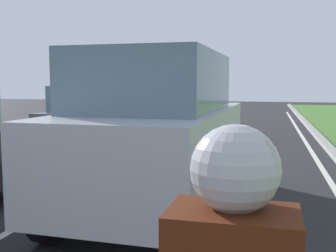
{
  "coord_description": "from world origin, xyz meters",
  "views": [
    {
      "loc": [
        2.42,
        3.15,
        1.87
      ],
      "look_at": [
        0.93,
        9.17,
        1.2
      ],
      "focal_mm": 43.35,
      "sensor_mm": 36.0,
      "label": 1
    }
  ],
  "objects": [
    {
      "name": "car_hatchback_far",
      "position": [
        -2.46,
        13.76,
        0.88
      ],
      "size": [
        1.77,
        3.72,
        1.78
      ],
      "rotation": [
        0.0,
        0.0,
        -0.01
      ],
      "color": "#474C51",
      "rests_on": "ground"
    },
    {
      "name": "car_suv_ahead",
      "position": [
        0.89,
        8.76,
        1.17
      ],
      "size": [
        2.07,
        4.55,
        2.28
      ],
      "rotation": [
        0.0,
        0.0,
        -0.03
      ],
      "color": "#B7BABF",
      "rests_on": "ground"
    },
    {
      "name": "ground_plane",
      "position": [
        0.0,
        14.0,
        0.0
      ],
      "size": [
        60.0,
        60.0,
        0.0
      ],
      "primitive_type": "plane",
      "color": "#262628"
    },
    {
      "name": "lane_line_center",
      "position": [
        -0.7,
        14.0,
        0.0
      ],
      "size": [
        0.12,
        32.0,
        0.01
      ],
      "primitive_type": "cube",
      "color": "silver",
      "rests_on": "ground"
    },
    {
      "name": "lane_line_right_edge",
      "position": [
        3.6,
        14.0,
        0.0
      ],
      "size": [
        0.12,
        32.0,
        0.01
      ],
      "primitive_type": "cube",
      "color": "silver",
      "rests_on": "ground"
    },
    {
      "name": "curb_right",
      "position": [
        4.1,
        14.0,
        0.06
      ],
      "size": [
        0.24,
        48.0,
        0.12
      ],
      "primitive_type": "cube",
      "color": "#9E9B93",
      "rests_on": "ground"
    }
  ]
}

